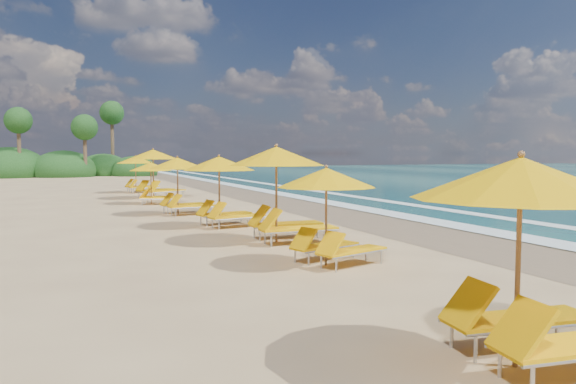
# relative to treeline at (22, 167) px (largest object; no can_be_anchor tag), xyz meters

# --- Properties ---
(ground) EXTENTS (160.00, 160.00, 0.00)m
(ground) POSITION_rel_treeline_xyz_m (9.94, -45.51, -1.00)
(ground) COLOR tan
(ground) RESTS_ON ground
(wet_sand) EXTENTS (4.00, 160.00, 0.01)m
(wet_sand) POSITION_rel_treeline_xyz_m (13.94, -45.51, -0.99)
(wet_sand) COLOR #8C7253
(wet_sand) RESTS_ON ground
(surf_foam) EXTENTS (4.00, 160.00, 0.01)m
(surf_foam) POSITION_rel_treeline_xyz_m (16.64, -45.51, -0.97)
(surf_foam) COLOR white
(surf_foam) RESTS_ON ground
(station_2) EXTENTS (2.82, 2.66, 2.42)m
(station_2) POSITION_rel_treeline_xyz_m (8.29, -56.44, 0.36)
(station_2) COLOR olive
(station_2) RESTS_ON ground
(station_3) EXTENTS (2.70, 2.63, 2.14)m
(station_3) POSITION_rel_treeline_xyz_m (8.81, -50.60, 0.20)
(station_3) COLOR olive
(station_3) RESTS_ON ground
(station_4) EXTENTS (2.95, 2.75, 2.64)m
(station_4) POSITION_rel_treeline_xyz_m (9.02, -47.37, 0.48)
(station_4) COLOR olive
(station_4) RESTS_ON ground
(station_5) EXTENTS (2.81, 2.68, 2.36)m
(station_5) POSITION_rel_treeline_xyz_m (8.40, -43.81, 0.33)
(station_5) COLOR olive
(station_5) RESTS_ON ground
(station_6) EXTENTS (2.71, 2.57, 2.29)m
(station_6) POSITION_rel_treeline_xyz_m (7.88, -39.72, 0.29)
(station_6) COLOR olive
(station_6) RESTS_ON ground
(station_7) EXTENTS (2.60, 2.55, 2.02)m
(station_7) POSITION_rel_treeline_xyz_m (7.60, -34.82, 0.14)
(station_7) COLOR olive
(station_7) RESTS_ON ground
(station_8) EXTENTS (3.49, 3.46, 2.67)m
(station_8) POSITION_rel_treeline_xyz_m (8.25, -31.52, 0.50)
(station_8) COLOR olive
(station_8) RESTS_ON ground
(station_9) EXTENTS (2.69, 2.55, 2.29)m
(station_9) POSITION_rel_treeline_xyz_m (7.93, -26.81, 0.29)
(station_9) COLOR olive
(station_9) RESTS_ON ground
(treeline) EXTENTS (25.80, 8.80, 9.74)m
(treeline) POSITION_rel_treeline_xyz_m (0.00, 0.00, 0.00)
(treeline) COLOR #163D14
(treeline) RESTS_ON ground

